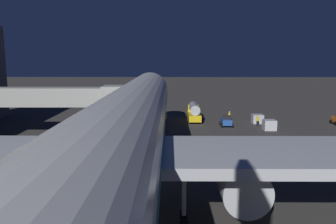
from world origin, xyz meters
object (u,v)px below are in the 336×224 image
at_px(fuel_tanker, 194,112).
at_px(traffic_cone_nose_starboard, 138,121).
at_px(ground_crew_near_nose_gear, 166,118).
at_px(ground_crew_by_belt_loader, 229,116).
at_px(pushback_tug, 226,122).
at_px(ground_crew_marshaller_fwd, 257,120).
at_px(jet_bridge, 56,97).
at_px(baggage_container_mid_row, 257,119).
at_px(traffic_cone_nose_port, 164,121).
at_px(airliner_at_gate, 121,139).
at_px(baggage_container_near_belt, 269,125).

relative_size(fuel_tanker, traffic_cone_nose_starboard, 11.96).
distance_m(ground_crew_near_nose_gear, ground_crew_by_belt_loader, 11.21).
xyz_separation_m(pushback_tug, fuel_tanker, (4.94, -4.96, 0.86)).
bearing_deg(ground_crew_marshaller_fwd, pushback_tug, 1.18).
bearing_deg(fuel_tanker, jet_bridge, 35.11).
height_order(baggage_container_mid_row, traffic_cone_nose_port, baggage_container_mid_row).
distance_m(fuel_tanker, ground_crew_marshaller_fwd, 11.15).
height_order(airliner_at_gate, fuel_tanker, airliner_at_gate).
distance_m(baggage_container_near_belt, traffic_cone_nose_port, 17.54).
height_order(jet_bridge, pushback_tug, jet_bridge).
distance_m(ground_crew_near_nose_gear, traffic_cone_nose_starboard, 4.85).
relative_size(baggage_container_mid_row, traffic_cone_nose_port, 3.29).
height_order(baggage_container_near_belt, ground_crew_by_belt_loader, ground_crew_by_belt_loader).
xyz_separation_m(baggage_container_near_belt, ground_crew_near_nose_gear, (16.18, -5.22, 0.19)).
bearing_deg(ground_crew_near_nose_gear, traffic_cone_nose_port, -57.88).
relative_size(airliner_at_gate, baggage_container_mid_row, 39.34).
bearing_deg(baggage_container_near_belt, jet_bridge, 11.47).
bearing_deg(ground_crew_marshaller_fwd, baggage_container_mid_row, -105.13).
bearing_deg(baggage_container_near_belt, airliner_at_gate, 56.95).
height_order(airliner_at_gate, ground_crew_by_belt_loader, airliner_at_gate).
height_order(jet_bridge, traffic_cone_nose_port, jet_bridge).
distance_m(baggage_container_mid_row, traffic_cone_nose_port, 16.11).
bearing_deg(baggage_container_near_belt, traffic_cone_nose_port, -19.34).
xyz_separation_m(fuel_tanker, traffic_cone_nose_port, (5.33, 1.74, -1.37)).
height_order(ground_crew_marshaller_fwd, traffic_cone_nose_port, ground_crew_marshaller_fwd).
relative_size(fuel_tanker, baggage_container_mid_row, 3.63).
xyz_separation_m(jet_bridge, ground_crew_near_nose_gear, (-14.68, -11.49, -4.88)).
xyz_separation_m(pushback_tug, traffic_cone_nose_starboard, (14.67, -3.22, -0.51)).
relative_size(airliner_at_gate, jet_bridge, 3.15).
xyz_separation_m(jet_bridge, ground_crew_marshaller_fwd, (-29.66, -8.95, -4.86)).
bearing_deg(airliner_at_gate, traffic_cone_nose_port, -93.64).
relative_size(pushback_tug, ground_crew_marshaller_fwd, 1.44).
distance_m(baggage_container_mid_row, ground_crew_near_nose_gear, 15.73).
bearing_deg(ground_crew_marshaller_fwd, ground_crew_by_belt_loader, -45.84).
xyz_separation_m(pushback_tug, ground_crew_marshaller_fwd, (-5.08, -0.10, 0.22)).
relative_size(airliner_at_gate, traffic_cone_nose_port, 129.56).
xyz_separation_m(baggage_container_mid_row, traffic_cone_nose_starboard, (20.49, -0.38, -0.48)).
relative_size(fuel_tanker, ground_crew_near_nose_gear, 3.70).
distance_m(jet_bridge, baggage_container_near_belt, 31.89).
relative_size(baggage_container_near_belt, baggage_container_mid_row, 1.03).
relative_size(ground_crew_marshaller_fwd, traffic_cone_nose_port, 3.29).
xyz_separation_m(fuel_tanker, ground_crew_by_belt_loader, (-6.15, 0.88, -0.64)).
xyz_separation_m(pushback_tug, traffic_cone_nose_port, (10.27, -3.22, -0.51)).
distance_m(baggage_container_near_belt, traffic_cone_nose_starboard, 21.74).
relative_size(ground_crew_near_nose_gear, traffic_cone_nose_port, 3.23).
height_order(pushback_tug, traffic_cone_nose_starboard, pushback_tug).
bearing_deg(baggage_container_near_belt, fuel_tanker, -33.94).
height_order(ground_crew_near_nose_gear, ground_crew_by_belt_loader, ground_crew_by_belt_loader).
relative_size(pushback_tug, ground_crew_near_nose_gear, 1.46).
relative_size(pushback_tug, traffic_cone_nose_port, 4.72).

